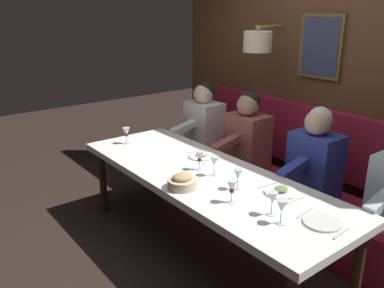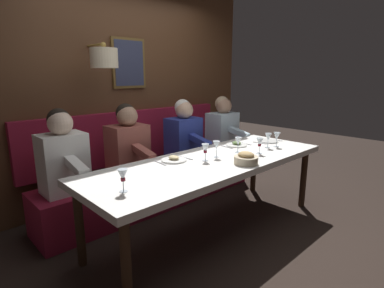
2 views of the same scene
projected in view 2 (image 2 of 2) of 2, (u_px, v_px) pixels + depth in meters
ground_plane at (212, 230)px, 3.06m from camera, size 12.00×12.00×0.00m
dining_table at (213, 166)px, 2.91m from camera, size 0.90×2.59×0.74m
banquette_bench at (158, 186)px, 3.64m from camera, size 0.52×2.79×0.45m
back_wall_panel at (127, 88)px, 3.78m from camera, size 0.59×3.99×2.90m
diner_nearest at (223, 127)px, 4.28m from camera, size 0.60×0.40×0.79m
diner_near at (184, 133)px, 3.78m from camera, size 0.60×0.40×0.79m
diner_middle at (128, 143)px, 3.24m from camera, size 0.60×0.40×0.79m
diner_far at (63, 155)px, 2.77m from camera, size 0.60×0.40×0.79m
place_setting_0 at (174, 159)px, 2.85m from camera, size 0.24×0.31×0.05m
place_setting_1 at (268, 141)px, 3.66m from camera, size 0.24×0.32×0.01m
place_setting_2 at (237, 144)px, 3.45m from camera, size 0.24×0.32×0.05m
wine_glass_0 at (238, 142)px, 3.13m from camera, size 0.07×0.07×0.16m
wine_glass_1 at (268, 137)px, 3.34m from camera, size 0.07×0.07×0.16m
wine_glass_2 at (277, 137)px, 3.38m from camera, size 0.07×0.07×0.16m
wine_glass_3 at (205, 149)px, 2.82m from camera, size 0.07×0.07×0.16m
wine_glass_4 at (123, 176)px, 2.07m from camera, size 0.07×0.07×0.16m
wine_glass_5 at (260, 143)px, 3.08m from camera, size 0.07×0.07×0.16m
wine_glass_6 at (216, 146)px, 2.95m from camera, size 0.07×0.07×0.16m
bread_bowl at (246, 159)px, 2.74m from camera, size 0.22×0.22×0.12m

